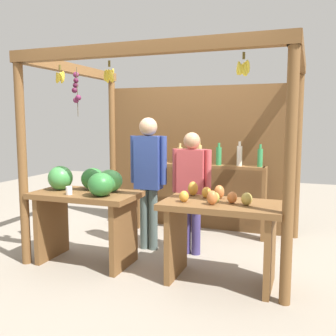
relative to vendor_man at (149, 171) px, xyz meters
name	(u,v)px	position (x,y,z in m)	size (l,w,h in m)	color
ground_plane	(174,249)	(0.30, 0.10, -1.00)	(12.00, 12.00, 0.00)	gray
market_stall	(185,138)	(0.29, 0.56, 0.39)	(2.94, 2.19, 2.35)	brown
fruit_counter_left	(88,199)	(-0.46, -0.66, -0.26)	(1.19, 0.70, 1.10)	brown
fruit_counter_right	(221,224)	(1.06, -0.68, -0.40)	(1.19, 0.64, 0.97)	brown
bottle_shelf_unit	(198,177)	(0.39, 0.88, -0.18)	(1.88, 0.22, 1.36)	brown
vendor_man	(149,171)	(0.00, 0.00, 0.00)	(0.48, 0.22, 1.65)	#4E5F5A
vendor_woman	(192,183)	(0.55, 0.01, -0.12)	(0.48, 0.20, 1.48)	#413773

